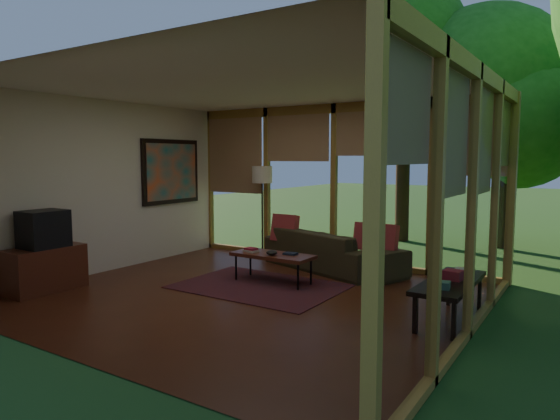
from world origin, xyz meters
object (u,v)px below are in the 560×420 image
Objects in this scene: television at (44,229)px; coffee_table at (273,256)px; floor_lamp at (262,180)px; sofa at (326,250)px; media_cabinet at (45,269)px; side_console at (444,284)px.

television reaches higher than coffee_table.
floor_lamp is at bearing 129.31° from coffee_table.
sofa is 1.81× the size of coffee_table.
media_cabinet is at bearing -139.19° from coffee_table.
floor_lamp is (-1.41, 0.24, 1.09)m from sofa.
sofa reaches higher than coffee_table.
coffee_table is (2.34, 2.04, -0.46)m from television.
floor_lamp reaches higher than coffee_table.
television is at bearing -160.82° from side_console.
sofa is at bearing 145.60° from side_console.
television reaches higher than side_console.
floor_lamp is at bearing 8.87° from sofa.
media_cabinet is 0.61× the size of floor_lamp.
coffee_table is at bearing 41.05° from television.
sofa is 1.32× the size of floor_lamp.
television is at bearing 70.31° from sofa.
floor_lamp is at bearing 71.83° from television.
media_cabinet is at bearing -108.47° from floor_lamp.
side_console is at bearing -26.01° from floor_lamp.
floor_lamp is (1.15, 3.49, 0.56)m from television.
sofa is 2.17× the size of media_cabinet.
side_console is at bearing -7.95° from coffee_table.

